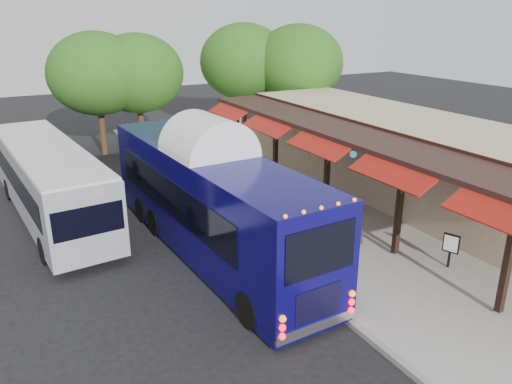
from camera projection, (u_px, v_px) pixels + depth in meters
ground at (300, 285)px, 15.22m from camera, size 90.00×90.00×0.00m
sidewalk at (349, 211)px, 20.74m from camera, size 10.00×40.00×0.15m
curb at (243, 235)px, 18.54m from camera, size 0.20×40.00×0.16m
station_shelter at (413, 160)px, 21.66m from camera, size 8.15×20.00×3.60m
coach_bus at (210, 196)px, 16.71m from camera, size 3.15×12.02×3.81m
city_bus at (49, 179)px, 19.67m from camera, size 3.41×11.33×3.00m
ped_a at (335, 261)px, 14.42m from camera, size 0.75×0.56×1.88m
ped_b at (322, 212)px, 18.18m from camera, size 0.86×0.69×1.69m
ped_c at (305, 240)px, 15.73m from camera, size 1.14×1.10×1.91m
ped_d at (194, 147)px, 27.45m from camera, size 1.09×0.73×1.57m
sign_board at (451, 245)px, 15.75m from camera, size 0.23×0.50×1.15m
tree_left at (137, 73)px, 28.88m from camera, size 5.37×5.37×6.87m
tree_mid at (244, 62)px, 32.44m from camera, size 5.75×5.75×7.36m
tree_right at (298, 63)px, 31.73m from camera, size 5.71×5.71×7.31m
tree_far at (97, 74)px, 27.96m from camera, size 5.47×5.47×7.00m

